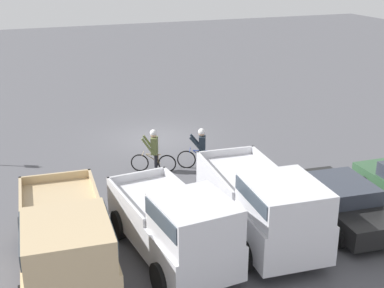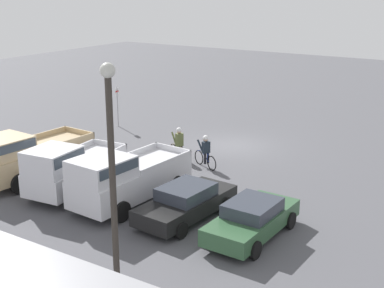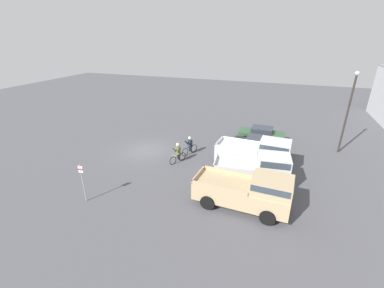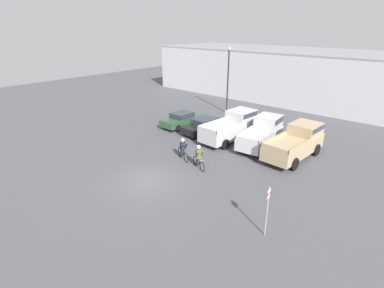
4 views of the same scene
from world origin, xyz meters
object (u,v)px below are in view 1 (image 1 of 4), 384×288
object	(u,v)px
pickup_truck_0	(264,203)
cyclist_0	(154,150)
pickup_truck_1	(177,225)
pickup_truck_2	(65,240)
sedan_1	(341,201)
cyclist_1	(201,148)

from	to	relation	value
pickup_truck_0	cyclist_0	size ratio (longest dim) A/B	3.32
pickup_truck_1	cyclist_0	world-z (taller)	pickup_truck_1
pickup_truck_2	cyclist_0	xyz separation A→B (m)	(-4.18, -6.23, -0.33)
pickup_truck_0	cyclist_0	world-z (taller)	pickup_truck_0
sedan_1	cyclist_1	bearing A→B (deg)	-66.10
pickup_truck_1	cyclist_0	bearing A→B (deg)	-101.43
sedan_1	pickup_truck_0	world-z (taller)	pickup_truck_0
pickup_truck_0	pickup_truck_2	bearing A→B (deg)	1.04
pickup_truck_2	cyclist_1	xyz separation A→B (m)	(-5.97, -5.86, -0.36)
pickup_truck_0	pickup_truck_1	size ratio (longest dim) A/B	1.10
pickup_truck_2	pickup_truck_0	bearing A→B (deg)	-178.96
sedan_1	cyclist_0	distance (m)	7.28
cyclist_1	sedan_1	bearing A→B (deg)	113.90
cyclist_0	cyclist_1	distance (m)	1.84
pickup_truck_0	cyclist_1	bearing A→B (deg)	-93.73
pickup_truck_1	pickup_truck_2	distance (m)	2.88
pickup_truck_1	cyclist_1	distance (m)	6.82
pickup_truck_0	cyclist_1	size ratio (longest dim) A/B	3.33
cyclist_0	cyclist_1	world-z (taller)	cyclist_0
pickup_truck_2	cyclist_0	bearing A→B (deg)	-123.83
pickup_truck_0	cyclist_0	distance (m)	6.30
pickup_truck_0	cyclist_0	bearing A→B (deg)	-76.94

